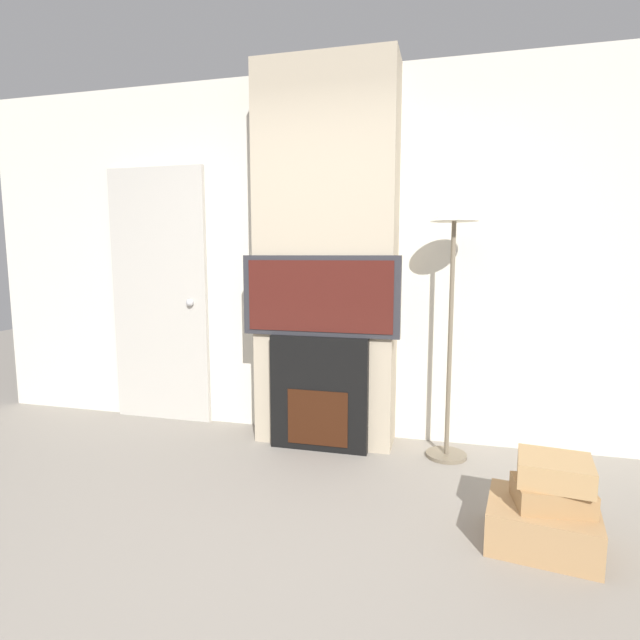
% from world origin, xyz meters
% --- Properties ---
extents(ground_plane, '(14.00, 14.00, 0.00)m').
position_xyz_m(ground_plane, '(0.00, 0.00, 0.00)').
color(ground_plane, gray).
extents(wall_back, '(6.00, 0.06, 2.70)m').
position_xyz_m(wall_back, '(0.00, 2.03, 1.35)').
color(wall_back, silver).
rests_on(wall_back, ground_plane).
extents(chimney_breast, '(1.00, 0.34, 2.70)m').
position_xyz_m(chimney_breast, '(0.00, 1.83, 1.35)').
color(chimney_breast, tan).
rests_on(chimney_breast, ground_plane).
extents(fireplace, '(0.70, 0.15, 0.81)m').
position_xyz_m(fireplace, '(0.00, 1.65, 0.40)').
color(fireplace, black).
rests_on(fireplace, ground_plane).
extents(television, '(1.11, 0.07, 0.56)m').
position_xyz_m(television, '(0.00, 1.65, 1.09)').
color(television, '#2D2D33').
rests_on(television, fireplace).
extents(floor_lamp, '(0.31, 0.31, 1.69)m').
position_xyz_m(floor_lamp, '(0.88, 1.72, 1.31)').
color(floor_lamp, '#726651').
rests_on(floor_lamp, ground_plane).
extents(box_stack, '(0.54, 0.48, 0.43)m').
position_xyz_m(box_stack, '(1.34, 0.75, 0.17)').
color(box_stack, tan).
rests_on(box_stack, ground_plane).
extents(entry_door, '(0.85, 0.09, 2.07)m').
position_xyz_m(entry_door, '(-1.45, 1.97, 1.04)').
color(entry_door, '#BCB7AD').
rests_on(entry_door, ground_plane).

